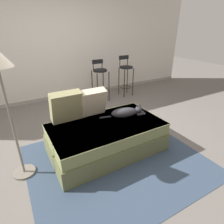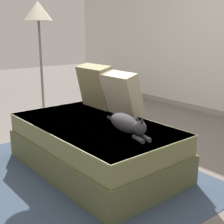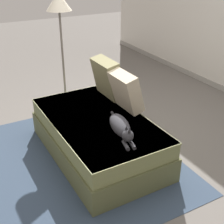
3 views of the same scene
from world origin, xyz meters
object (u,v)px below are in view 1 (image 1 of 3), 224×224
at_px(throw_pillow_corner, 66,107).
at_px(throw_pillow_middle, 92,102).
at_px(bar_stool_near_window, 100,77).
at_px(couch, 107,137).
at_px(cat, 126,112).
at_px(bar_stool_by_doorway, 126,73).

relative_size(throw_pillow_corner, throw_pillow_middle, 1.07).
distance_m(throw_pillow_middle, bar_stool_near_window, 1.84).
height_order(couch, throw_pillow_corner, throw_pillow_corner).
bearing_deg(cat, throw_pillow_middle, 144.30).
xyz_separation_m(couch, bar_stool_near_window, (0.86, 1.98, 0.37)).
height_order(couch, cat, cat).
distance_m(throw_pillow_middle, cat, 0.56).
relative_size(throw_pillow_middle, cat, 0.61).
relative_size(couch, throw_pillow_middle, 3.82).
bearing_deg(bar_stool_near_window, throw_pillow_corner, -129.68).
bearing_deg(bar_stool_near_window, couch, -113.58).
distance_m(cat, bar_stool_near_window, 1.97).
height_order(cat, bar_stool_near_window, bar_stool_near_window).
height_order(couch, throw_pillow_middle, throw_pillow_middle).
distance_m(throw_pillow_corner, cat, 0.92).
distance_m(throw_pillow_corner, throw_pillow_middle, 0.42).
bearing_deg(throw_pillow_corner, bar_stool_by_doorway, 37.48).
relative_size(couch, bar_stool_by_doorway, 1.62).
relative_size(cat, bar_stool_near_window, 0.73).
distance_m(throw_pillow_corner, bar_stool_near_window, 2.08).
xyz_separation_m(couch, throw_pillow_corner, (-0.47, 0.37, 0.46)).
bearing_deg(couch, bar_stool_near_window, 66.42).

